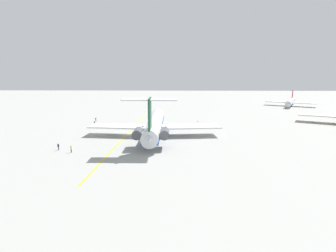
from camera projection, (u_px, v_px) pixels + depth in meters
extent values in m
plane|color=#9E9E99|center=(129.00, 135.00, 88.12)|extent=(376.43, 376.43, 0.00)
cylinder|color=silver|center=(155.00, 124.00, 85.72)|extent=(39.22, 4.44, 4.18)
cone|color=silver|center=(158.00, 114.00, 104.95)|extent=(4.38, 4.04, 4.01)
cone|color=silver|center=(149.00, 139.00, 66.41)|extent=(6.12, 3.59, 3.55)
cube|color=#19429E|center=(155.00, 128.00, 85.90)|extent=(38.35, 4.52, 0.92)
cube|color=silver|center=(119.00, 126.00, 86.89)|extent=(8.21, 17.98, 0.42)
cube|color=silver|center=(191.00, 126.00, 86.53)|extent=(8.43, 18.04, 0.42)
cylinder|color=#515156|center=(138.00, 133.00, 72.46)|extent=(5.24, 2.46, 2.43)
cube|color=silver|center=(141.00, 133.00, 72.45)|extent=(3.14, 1.35, 0.50)
cylinder|color=#515156|center=(165.00, 133.00, 72.35)|extent=(5.24, 2.46, 2.43)
cube|color=silver|center=(162.00, 133.00, 72.36)|extent=(3.14, 1.35, 0.50)
cube|color=#195133|center=(150.00, 114.00, 67.94)|extent=(5.66, 0.46, 7.40)
cube|color=silver|center=(135.00, 99.00, 66.91)|extent=(3.96, 6.12, 0.29)
cube|color=silver|center=(164.00, 99.00, 66.80)|extent=(3.96, 6.12, 0.29)
cylinder|color=black|center=(157.00, 123.00, 97.83)|extent=(0.46, 0.46, 3.17)
cylinder|color=black|center=(143.00, 132.00, 84.85)|extent=(0.46, 0.46, 3.17)
cylinder|color=black|center=(166.00, 132.00, 84.74)|extent=(0.46, 0.46, 3.17)
cylinder|color=silver|center=(290.00, 102.00, 156.49)|extent=(23.76, 13.76, 2.99)
cone|color=silver|center=(288.00, 104.00, 145.61)|extent=(3.45, 3.63, 2.84)
cube|color=silver|center=(305.00, 103.00, 153.26)|extent=(8.96, 12.17, 0.36)
cube|color=silver|center=(276.00, 102.00, 159.83)|extent=(8.96, 12.17, 0.36)
cube|color=#B2191E|center=(293.00, 94.00, 165.03)|extent=(3.06, 1.71, 4.08)
cylinder|color=black|center=(290.00, 104.00, 156.74)|extent=(0.36, 0.36, 2.01)
cube|color=silver|center=(320.00, 115.00, 108.09)|extent=(11.77, 16.09, 0.47)
cylinder|color=black|center=(71.00, 151.00, 69.06)|extent=(0.10, 0.10, 0.82)
cylinder|color=black|center=(71.00, 151.00, 68.99)|extent=(0.10, 0.10, 0.82)
cylinder|color=yellow|center=(71.00, 148.00, 68.89)|extent=(0.28, 0.28, 0.65)
sphere|color=tan|center=(71.00, 146.00, 68.80)|extent=(0.26, 0.26, 0.26)
cylinder|color=yellow|center=(70.00, 148.00, 68.97)|extent=(0.08, 0.08, 0.55)
cylinder|color=yellow|center=(72.00, 148.00, 68.80)|extent=(0.08, 0.08, 0.55)
cylinder|color=black|center=(96.00, 121.00, 109.72)|extent=(0.10, 0.10, 0.78)
cylinder|color=black|center=(96.00, 121.00, 109.63)|extent=(0.10, 0.10, 0.78)
cylinder|color=#191E4C|center=(96.00, 119.00, 109.54)|extent=(0.26, 0.26, 0.62)
sphere|color=tan|center=(96.00, 118.00, 109.46)|extent=(0.24, 0.24, 0.24)
cylinder|color=#191E4C|center=(96.00, 119.00, 109.65)|extent=(0.07, 0.07, 0.53)
cylinder|color=#191E4C|center=(95.00, 119.00, 109.42)|extent=(0.07, 0.07, 0.53)
cylinder|color=black|center=(58.00, 149.00, 71.05)|extent=(0.10, 0.10, 0.84)
cylinder|color=black|center=(59.00, 149.00, 71.03)|extent=(0.10, 0.10, 0.84)
cylinder|color=#191E4C|center=(58.00, 146.00, 70.90)|extent=(0.28, 0.28, 0.66)
sphere|color=tan|center=(58.00, 144.00, 70.81)|extent=(0.26, 0.26, 0.26)
cylinder|color=#191E4C|center=(58.00, 145.00, 70.92)|extent=(0.08, 0.08, 0.56)
cylinder|color=#191E4C|center=(59.00, 146.00, 70.86)|extent=(0.08, 0.08, 0.56)
cylinder|color=black|center=(95.00, 125.00, 101.96)|extent=(0.10, 0.10, 0.81)
cylinder|color=black|center=(94.00, 125.00, 101.98)|extent=(0.10, 0.10, 0.81)
cylinder|color=#191E4C|center=(94.00, 123.00, 101.83)|extent=(0.27, 0.27, 0.64)
sphere|color=tan|center=(94.00, 121.00, 101.74)|extent=(0.25, 0.25, 0.25)
cylinder|color=#191E4C|center=(95.00, 123.00, 101.79)|extent=(0.07, 0.07, 0.55)
cylinder|color=#191E4C|center=(94.00, 122.00, 101.86)|extent=(0.07, 0.07, 0.55)
cone|color=#EA590F|center=(197.00, 121.00, 109.44)|extent=(0.40, 0.40, 0.55)
cube|color=gold|center=(126.00, 136.00, 86.58)|extent=(77.35, 3.56, 0.01)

